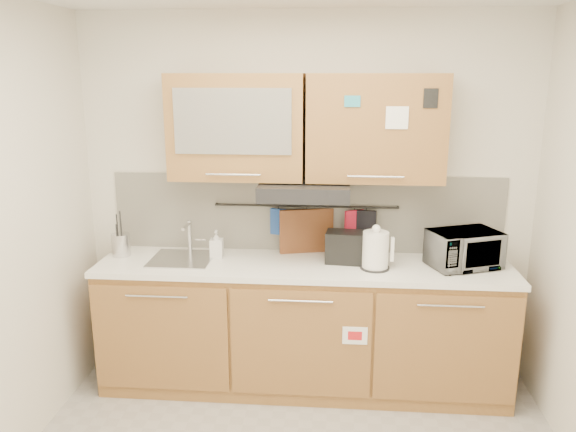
# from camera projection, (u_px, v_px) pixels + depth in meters

# --- Properties ---
(wall_back) EXTENTS (3.20, 0.00, 3.20)m
(wall_back) POSITION_uv_depth(u_px,v_px,m) (306.00, 199.00, 4.03)
(wall_back) COLOR silver
(wall_back) RESTS_ON ground
(base_cabinet) EXTENTS (2.80, 0.64, 0.88)m
(base_cabinet) POSITION_uv_depth(u_px,v_px,m) (303.00, 332.00, 3.96)
(base_cabinet) COLOR olive
(base_cabinet) RESTS_ON floor
(countertop) EXTENTS (2.82, 0.62, 0.04)m
(countertop) POSITION_uv_depth(u_px,v_px,m) (303.00, 266.00, 3.83)
(countertop) COLOR white
(countertop) RESTS_ON base_cabinet
(backsplash) EXTENTS (2.80, 0.02, 0.56)m
(backsplash) POSITION_uv_depth(u_px,v_px,m) (306.00, 213.00, 4.05)
(backsplash) COLOR silver
(backsplash) RESTS_ON countertop
(upper_cabinets) EXTENTS (1.82, 0.37, 0.70)m
(upper_cabinets) POSITION_uv_depth(u_px,v_px,m) (305.00, 127.00, 3.73)
(upper_cabinets) COLOR olive
(upper_cabinets) RESTS_ON wall_back
(range_hood) EXTENTS (0.60, 0.46, 0.10)m
(range_hood) POSITION_uv_depth(u_px,v_px,m) (305.00, 190.00, 3.76)
(range_hood) COLOR black
(range_hood) RESTS_ON upper_cabinets
(sink) EXTENTS (0.42, 0.40, 0.26)m
(sink) POSITION_uv_depth(u_px,v_px,m) (182.00, 259.00, 3.91)
(sink) COLOR silver
(sink) RESTS_ON countertop
(utensil_rail) EXTENTS (1.30, 0.02, 0.02)m
(utensil_rail) POSITION_uv_depth(u_px,v_px,m) (306.00, 206.00, 4.00)
(utensil_rail) COLOR black
(utensil_rail) RESTS_ON backsplash
(utensil_crock) EXTENTS (0.13, 0.13, 0.32)m
(utensil_crock) POSITION_uv_depth(u_px,v_px,m) (121.00, 244.00, 3.97)
(utensil_crock) COLOR silver
(utensil_crock) RESTS_ON countertop
(kettle) EXTENTS (0.22, 0.19, 0.30)m
(kettle) POSITION_uv_depth(u_px,v_px,m) (376.00, 251.00, 3.70)
(kettle) COLOR white
(kettle) RESTS_ON countertop
(toaster) EXTENTS (0.30, 0.20, 0.22)m
(toaster) POSITION_uv_depth(u_px,v_px,m) (347.00, 247.00, 3.83)
(toaster) COLOR black
(toaster) RESTS_ON countertop
(microwave) EXTENTS (0.52, 0.44, 0.25)m
(microwave) POSITION_uv_depth(u_px,v_px,m) (464.00, 249.00, 3.73)
(microwave) COLOR #999999
(microwave) RESTS_ON countertop
(soap_bottle) EXTENTS (0.09, 0.09, 0.19)m
(soap_bottle) POSITION_uv_depth(u_px,v_px,m) (216.00, 244.00, 3.93)
(soap_bottle) COLOR #999999
(soap_bottle) RESTS_ON countertop
(cutting_board) EXTENTS (0.38, 0.13, 0.48)m
(cutting_board) POSITION_uv_depth(u_px,v_px,m) (306.00, 242.00, 4.05)
(cutting_board) COLOR brown
(cutting_board) RESTS_ON utensil_rail
(oven_mitt) EXTENTS (0.12, 0.06, 0.19)m
(oven_mitt) POSITION_uv_depth(u_px,v_px,m) (278.00, 222.00, 4.03)
(oven_mitt) COLOR #204392
(oven_mitt) RESTS_ON utensil_rail
(dark_pouch) EXTENTS (0.15, 0.07, 0.22)m
(dark_pouch) POSITION_uv_depth(u_px,v_px,m) (366.00, 226.00, 3.98)
(dark_pouch) COLOR black
(dark_pouch) RESTS_ON utensil_rail
(pot_holder) EXTENTS (0.14, 0.08, 0.18)m
(pot_holder) POSITION_uv_depth(u_px,v_px,m) (354.00, 222.00, 3.98)
(pot_holder) COLOR red
(pot_holder) RESTS_ON utensil_rail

